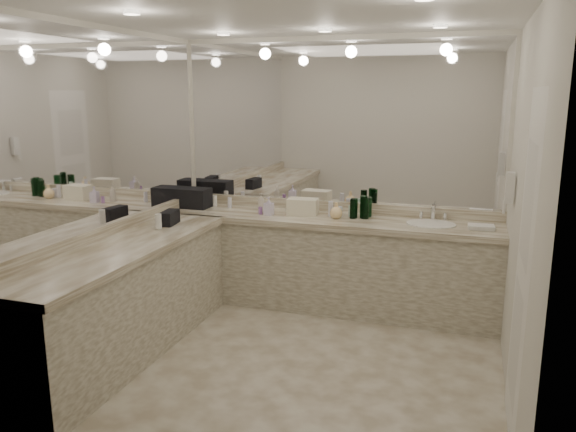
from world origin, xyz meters
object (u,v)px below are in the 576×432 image
(soap_bottle_c, at_px, (336,210))
(soap_bottle_b, at_px, (269,206))
(sink, at_px, (431,225))
(cream_cosmetic_case, at_px, (303,206))
(wall_phone, at_px, (510,188))
(soap_bottle_a, at_px, (261,202))
(black_toiletry_bag, at_px, (193,198))
(hand_towel, at_px, (481,227))

(soap_bottle_c, bearing_deg, soap_bottle_b, -174.76)
(sink, xyz_separation_m, cream_cosmetic_case, (-1.23, 0.04, 0.09))
(soap_bottle_c, bearing_deg, wall_phone, -17.62)
(soap_bottle_b, bearing_deg, sink, 3.36)
(soap_bottle_a, xyz_separation_m, soap_bottle_b, (0.13, -0.14, -0.00))
(black_toiletry_bag, relative_size, cream_cosmetic_case, 1.22)
(sink, relative_size, wall_phone, 1.83)
(cream_cosmetic_case, bearing_deg, wall_phone, -20.84)
(black_toiletry_bag, bearing_deg, sink, -0.35)
(black_toiletry_bag, bearing_deg, cream_cosmetic_case, 1.10)
(black_toiletry_bag, distance_m, soap_bottle_c, 1.54)
(hand_towel, bearing_deg, soap_bottle_c, 178.88)
(soap_bottle_b, height_order, soap_bottle_c, soap_bottle_b)
(soap_bottle_b, bearing_deg, wall_phone, -10.85)
(sink, height_order, soap_bottle_c, soap_bottle_c)
(sink, bearing_deg, soap_bottle_c, -178.05)
(hand_towel, bearing_deg, black_toiletry_bag, 178.59)
(cream_cosmetic_case, distance_m, soap_bottle_c, 0.36)
(wall_phone, distance_m, hand_towel, 0.64)
(black_toiletry_bag, bearing_deg, soap_bottle_b, -6.78)
(black_toiletry_bag, relative_size, soap_bottle_b, 1.99)
(sink, relative_size, soap_bottle_b, 2.47)
(cream_cosmetic_case, relative_size, hand_towel, 1.33)
(soap_bottle_a, bearing_deg, soap_bottle_b, -46.66)
(hand_towel, bearing_deg, sink, 172.67)
(wall_phone, bearing_deg, cream_cosmetic_case, 163.64)
(cream_cosmetic_case, relative_size, soap_bottle_a, 1.57)
(wall_phone, relative_size, hand_towel, 1.10)
(cream_cosmetic_case, height_order, soap_bottle_b, soap_bottle_b)
(wall_phone, xyz_separation_m, soap_bottle_c, (-1.48, 0.47, -0.37))
(soap_bottle_a, height_order, soap_bottle_b, soap_bottle_a)
(cream_cosmetic_case, relative_size, soap_bottle_b, 1.63)
(sink, relative_size, hand_towel, 2.01)
(cream_cosmetic_case, height_order, hand_towel, cream_cosmetic_case)
(soap_bottle_a, bearing_deg, soap_bottle_c, -5.76)
(wall_phone, bearing_deg, hand_towel, 111.42)
(sink, bearing_deg, cream_cosmetic_case, 178.25)
(hand_towel, relative_size, soap_bottle_c, 1.41)
(soap_bottle_c, bearing_deg, black_toiletry_bag, 178.35)
(wall_phone, height_order, soap_bottle_a, wall_phone)
(black_toiletry_bag, xyz_separation_m, hand_towel, (2.84, -0.07, -0.08))
(sink, height_order, wall_phone, wall_phone)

